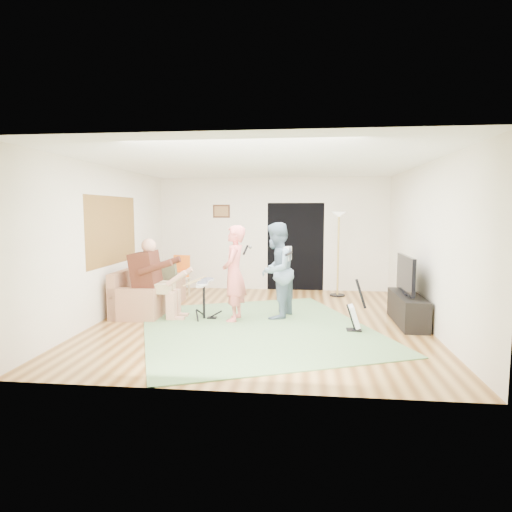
# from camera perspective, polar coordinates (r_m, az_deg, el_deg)

# --- Properties ---
(floor) EXTENTS (6.00, 6.00, 0.00)m
(floor) POSITION_cam_1_polar(r_m,az_deg,el_deg) (7.57, 0.60, -8.56)
(floor) COLOR brown
(floor) RESTS_ON ground
(walls) EXTENTS (5.50, 6.00, 2.70)m
(walls) POSITION_cam_1_polar(r_m,az_deg,el_deg) (7.35, 0.61, 1.69)
(walls) COLOR silver
(walls) RESTS_ON floor
(ceiling) EXTENTS (6.00, 6.00, 0.00)m
(ceiling) POSITION_cam_1_polar(r_m,az_deg,el_deg) (7.37, 0.63, 12.21)
(ceiling) COLOR white
(ceiling) RESTS_ON walls
(window_blinds) EXTENTS (0.00, 2.05, 2.05)m
(window_blinds) POSITION_cam_1_polar(r_m,az_deg,el_deg) (8.26, -18.58, 3.24)
(window_blinds) COLOR olive
(window_blinds) RESTS_ON walls
(doorway) EXTENTS (2.10, 0.00, 2.10)m
(doorway) POSITION_cam_1_polar(r_m,az_deg,el_deg) (10.32, 5.28, 1.24)
(doorway) COLOR black
(doorway) RESTS_ON walls
(picture_frame) EXTENTS (0.42, 0.03, 0.32)m
(picture_frame) POSITION_cam_1_polar(r_m,az_deg,el_deg) (10.47, -4.63, 5.97)
(picture_frame) COLOR #3F2314
(picture_frame) RESTS_ON walls
(area_rug) EXTENTS (4.74, 4.98, 0.02)m
(area_rug) POSITION_cam_1_polar(r_m,az_deg,el_deg) (7.05, 0.05, -9.58)
(area_rug) COLOR #5C834F
(area_rug) RESTS_ON floor
(sofa) EXTENTS (0.83, 2.02, 0.82)m
(sofa) POSITION_cam_1_polar(r_m,az_deg,el_deg) (8.62, -14.37, -5.09)
(sofa) COLOR #A67253
(sofa) RESTS_ON floor
(drummer) EXTENTS (0.92, 0.52, 1.42)m
(drummer) POSITION_cam_1_polar(r_m,az_deg,el_deg) (7.82, -13.15, -4.08)
(drummer) COLOR #4C2115
(drummer) RESTS_ON sofa
(drum_kit) EXTENTS (0.38, 0.69, 0.71)m
(drum_kit) POSITION_cam_1_polar(r_m,az_deg,el_deg) (7.63, -6.95, -6.10)
(drum_kit) COLOR black
(drum_kit) RESTS_ON floor
(singer) EXTENTS (0.43, 0.63, 1.66)m
(singer) POSITION_cam_1_polar(r_m,az_deg,el_deg) (7.38, -2.93, -2.35)
(singer) COLOR #EA6D65
(singer) RESTS_ON floor
(microphone) EXTENTS (0.06, 0.06, 0.24)m
(microphone) POSITION_cam_1_polar(r_m,az_deg,el_deg) (7.31, -1.40, 0.80)
(microphone) COLOR black
(microphone) RESTS_ON singer
(guitarist) EXTENTS (0.86, 0.98, 1.71)m
(guitarist) POSITION_cam_1_polar(r_m,az_deg,el_deg) (7.59, 2.70, -1.96)
(guitarist) COLOR slate
(guitarist) RESTS_ON floor
(guitar_held) EXTENTS (0.20, 0.61, 0.26)m
(guitar_held) POSITION_cam_1_polar(r_m,az_deg,el_deg) (7.54, 4.23, 0.33)
(guitar_held) COLOR white
(guitar_held) RESTS_ON guitarist
(guitar_spare) EXTENTS (0.30, 0.27, 0.84)m
(guitar_spare) POSITION_cam_1_polar(r_m,az_deg,el_deg) (7.02, 13.02, -7.85)
(guitar_spare) COLOR black
(guitar_spare) RESTS_ON floor
(torchiere_lamp) EXTENTS (0.34, 0.34, 1.89)m
(torchiere_lamp) POSITION_cam_1_polar(r_m,az_deg,el_deg) (9.69, 10.94, 2.29)
(torchiere_lamp) COLOR black
(torchiere_lamp) RESTS_ON floor
(dining_chair) EXTENTS (0.43, 0.45, 0.92)m
(dining_chair) POSITION_cam_1_polar(r_m,az_deg,el_deg) (9.71, -10.15, -3.43)
(dining_chair) COLOR #D2BD89
(dining_chair) RESTS_ON floor
(tv_cabinet) EXTENTS (0.40, 1.40, 0.50)m
(tv_cabinet) POSITION_cam_1_polar(r_m,az_deg,el_deg) (7.73, 19.55, -6.69)
(tv_cabinet) COLOR black
(tv_cabinet) RESTS_ON floor
(television) EXTENTS (0.06, 1.08, 0.62)m
(television) POSITION_cam_1_polar(r_m,az_deg,el_deg) (7.61, 19.34, -2.28)
(television) COLOR black
(television) RESTS_ON tv_cabinet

